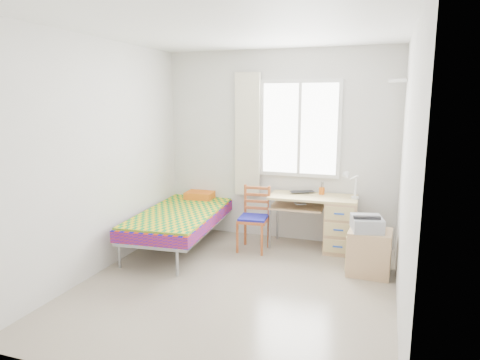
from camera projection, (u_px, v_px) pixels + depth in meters
name	position (u px, v px, depth m)	size (l,w,h in m)	color
floor	(236.00, 286.00, 4.51)	(3.50, 3.50, 0.00)	#BCAD93
ceiling	(235.00, 28.00, 4.03)	(3.50, 3.50, 0.00)	white
wall_back	(278.00, 146.00, 5.89)	(3.20, 3.20, 0.00)	silver
wall_left	(101.00, 157.00, 4.78)	(3.50, 3.50, 0.00)	silver
wall_right	(407.00, 173.00, 3.76)	(3.50, 3.50, 0.00)	silver
window	(300.00, 129.00, 5.73)	(1.10, 0.04, 1.30)	white
curtain	(248.00, 135.00, 5.94)	(0.35, 0.05, 1.70)	beige
floating_shelf	(397.00, 81.00, 4.93)	(0.20, 0.32, 0.03)	white
bed	(185.00, 215.00, 5.70)	(1.09, 2.07, 0.87)	#909398
desk	(335.00, 222.00, 5.52)	(1.15, 0.56, 0.70)	tan
chair	(255.00, 214.00, 5.55)	(0.39, 0.39, 0.84)	#933B1C
cabinet	(369.00, 252.00, 4.79)	(0.49, 0.43, 0.51)	tan
printer	(367.00, 223.00, 4.74)	(0.40, 0.43, 0.16)	#919298
laptop	(303.00, 193.00, 5.68)	(0.32, 0.21, 0.03)	black
pen_cup	(322.00, 191.00, 5.64)	(0.07, 0.07, 0.09)	orange
task_lamp	(350.00, 182.00, 5.26)	(0.22, 0.31, 0.38)	white
book	(294.00, 203.00, 5.65)	(0.14, 0.20, 0.01)	gray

